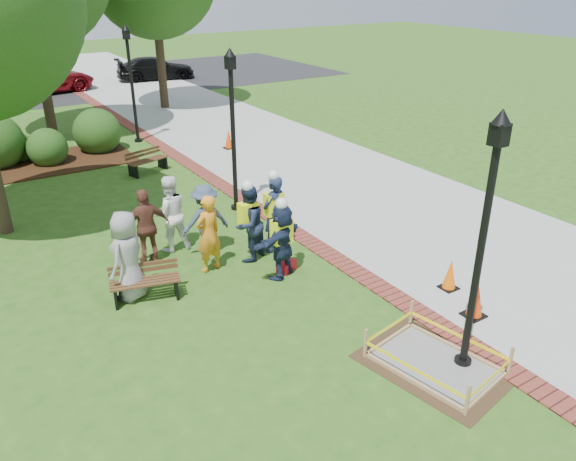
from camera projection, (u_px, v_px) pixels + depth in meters
ground at (300, 304)px, 11.01m from camera, size 100.00×100.00×0.00m
sidewalk at (262, 145)px, 21.09m from camera, size 6.00×60.00×0.02m
brick_edging at (181, 159)px, 19.50m from camera, size 0.50×60.00×0.03m
mulch_bed at (25, 167)px, 18.69m from camera, size 7.00×3.00×0.05m
parking_lot at (33, 87)px, 31.62m from camera, size 36.00×12.00×0.01m
wet_concrete_pad at (436, 354)px, 9.18m from camera, size 2.10×2.58×0.55m
bench_near at (146, 289)px, 11.06m from camera, size 1.41×0.77×0.73m
bench_far at (148, 166)px, 18.12m from camera, size 1.42×0.83×0.73m
cone_front at (476, 300)px, 10.45m from camera, size 0.38×0.38×0.76m
cone_back at (450, 275)px, 11.39m from camera, size 0.34×0.34×0.68m
cone_far at (229, 140)px, 20.52m from camera, size 0.36×0.36×0.71m
toolbox at (286, 266)px, 12.18m from camera, size 0.50×0.38×0.22m
lamp_near at (484, 228)px, 8.29m from camera, size 0.28×0.28×4.26m
lamp_mid at (233, 120)px, 14.40m from camera, size 0.28×0.28×4.26m
lamp_far at (131, 76)px, 20.51m from camera, size 0.28×0.28×4.26m
shrub_c at (50, 164)px, 19.03m from camera, size 1.33×1.33×1.33m
shrub_d at (100, 151)px, 20.40m from camera, size 1.67×1.67×1.67m
shrub_e at (23, 160)px, 19.41m from camera, size 1.01×1.01×1.01m
casual_person_a at (128, 256)px, 10.87m from camera, size 0.70×0.66×1.84m
casual_person_b at (208, 234)px, 11.93m from camera, size 0.62×0.48×1.73m
casual_person_c at (170, 214)px, 12.81m from camera, size 0.61×0.43×1.81m
casual_person_d at (147, 227)px, 12.24m from camera, size 0.56×0.36×1.73m
casual_person_e at (206, 220)px, 12.64m from camera, size 0.56×0.38×1.67m
hivis_worker_a at (282, 238)px, 11.68m from camera, size 0.61×0.51×1.78m
hivis_worker_b at (274, 212)px, 12.74m from camera, size 0.67×0.55×1.96m
hivis_worker_c at (249, 221)px, 12.35m from camera, size 0.66×0.58×1.89m
parked_car_c at (45, 93)px, 30.18m from camera, size 3.04×5.21×1.59m
parked_car_d at (156, 80)px, 33.95m from camera, size 2.62×4.66×1.44m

